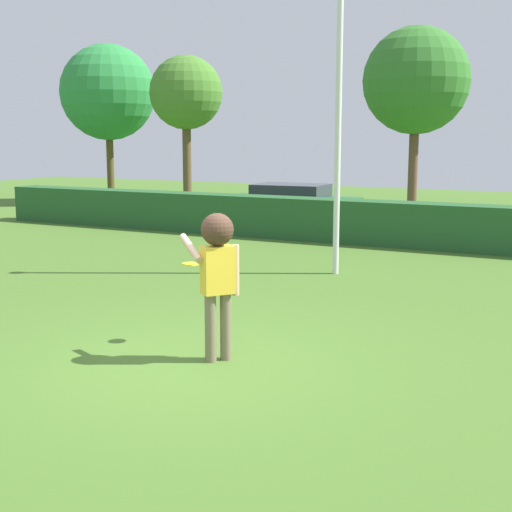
{
  "coord_description": "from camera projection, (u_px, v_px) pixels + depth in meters",
  "views": [
    {
      "loc": [
        4.51,
        -6.95,
        2.71
      ],
      "look_at": [
        0.26,
        1.24,
        1.15
      ],
      "focal_mm": 49.63,
      "sensor_mm": 36.0,
      "label": 1
    }
  ],
  "objects": [
    {
      "name": "oak_tree",
      "position": [
        186.0,
        94.0,
        26.47
      ],
      "size": [
        2.75,
        2.75,
        5.71
      ],
      "color": "brown",
      "rests_on": "ground"
    },
    {
      "name": "hedge_row",
      "position": [
        415.0,
        225.0,
        17.49
      ],
      "size": [
        26.09,
        0.9,
        1.1
      ],
      "primitive_type": "cube",
      "color": "#245529",
      "rests_on": "ground"
    },
    {
      "name": "parked_car_green",
      "position": [
        291.0,
        202.0,
        22.08
      ],
      "size": [
        4.3,
        2.03,
        1.25
      ],
      "color": "#1E6633",
      "rests_on": "ground"
    },
    {
      "name": "ground_plane",
      "position": [
        190.0,
        363.0,
        8.58
      ],
      "size": [
        60.0,
        60.0,
        0.0
      ],
      "primitive_type": "plane",
      "color": "#466C27"
    },
    {
      "name": "willow_tree",
      "position": [
        416.0,
        81.0,
        26.72
      ],
      "size": [
        4.04,
        4.04,
        6.82
      ],
      "color": "brown",
      "rests_on": "ground"
    },
    {
      "name": "maple_tree",
      "position": [
        108.0,
        93.0,
        28.67
      ],
      "size": [
        3.85,
        3.85,
        6.4
      ],
      "color": "brown",
      "rests_on": "ground"
    },
    {
      "name": "person",
      "position": [
        217.0,
        264.0,
        8.48
      ],
      "size": [
        0.84,
        0.47,
        1.82
      ],
      "color": "#776A50",
      "rests_on": "ground"
    },
    {
      "name": "frisbee",
      "position": [
        190.0,
        264.0,
        9.3
      ],
      "size": [
        0.22,
        0.22,
        0.02
      ],
      "color": "yellow"
    },
    {
      "name": "lamppost",
      "position": [
        339.0,
        82.0,
        13.54
      ],
      "size": [
        0.24,
        0.24,
        6.85
      ],
      "color": "silver",
      "rests_on": "ground"
    }
  ]
}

